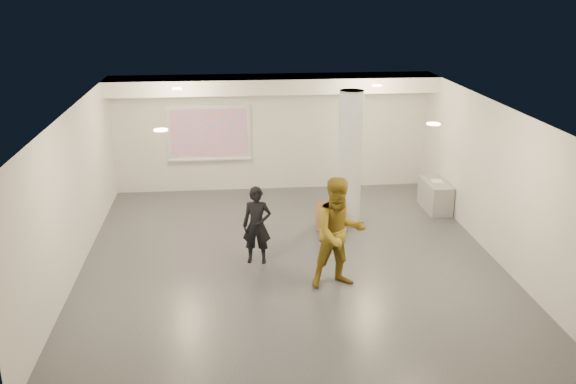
{
  "coord_description": "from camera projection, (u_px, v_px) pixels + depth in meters",
  "views": [
    {
      "loc": [
        -1.2,
        -11.5,
        5.24
      ],
      "look_at": [
        0.0,
        0.4,
        1.25
      ],
      "focal_mm": 40.0,
      "sensor_mm": 36.0,
      "label": 1
    }
  ],
  "objects": [
    {
      "name": "downlight_sw",
      "position": [
        161.0,
        130.0,
        10.05
      ],
      "size": [
        0.22,
        0.22,
        0.02
      ],
      "primitive_type": "cylinder",
      "color": "#F2BB84",
      "rests_on": "ceiling"
    },
    {
      "name": "downlight_se",
      "position": [
        433.0,
        124.0,
        10.47
      ],
      "size": [
        0.22,
        0.22,
        0.02
      ],
      "primitive_type": "cylinder",
      "color": "#F2BB84",
      "rests_on": "ceiling"
    },
    {
      "name": "cardboard_front",
      "position": [
        337.0,
        222.0,
        13.84
      ],
      "size": [
        0.48,
        0.28,
        0.51
      ],
      "primitive_type": "cube",
      "rotation": [
        -0.2,
        0.0,
        0.31
      ],
      "color": "olive",
      "rests_on": "floor"
    },
    {
      "name": "man",
      "position": [
        339.0,
        233.0,
        11.22
      ],
      "size": [
        1.1,
        0.93,
        2.01
      ],
      "primitive_type": "imported",
      "rotation": [
        0.0,
        0.0,
        0.18
      ],
      "color": "olive",
      "rests_on": "floor"
    },
    {
      "name": "wall_front",
      "position": [
        328.0,
        298.0,
        7.9
      ],
      "size": [
        8.0,
        0.01,
        3.0
      ],
      "primitive_type": "cube",
      "color": "silver",
      "rests_on": "floor"
    },
    {
      "name": "wall_left",
      "position": [
        74.0,
        193.0,
        11.77
      ],
      "size": [
        0.01,
        9.0,
        3.0
      ],
      "primitive_type": "cube",
      "color": "silver",
      "rests_on": "floor"
    },
    {
      "name": "wall_back",
      "position": [
        272.0,
        132.0,
        16.39
      ],
      "size": [
        8.0,
        0.01,
        3.0
      ],
      "primitive_type": "cube",
      "color": "silver",
      "rests_on": "floor"
    },
    {
      "name": "ceiling",
      "position": [
        290.0,
        108.0,
        11.67
      ],
      "size": [
        8.0,
        9.0,
        0.01
      ],
      "primitive_type": "cube",
      "color": "white",
      "rests_on": "floor"
    },
    {
      "name": "credenza",
      "position": [
        435.0,
        196.0,
        15.2
      ],
      "size": [
        0.51,
        1.19,
        0.69
      ],
      "primitive_type": "cube",
      "rotation": [
        0.0,
        0.0,
        0.01
      ],
      "color": "gray",
      "rests_on": "floor"
    },
    {
      "name": "projection_screen",
      "position": [
        209.0,
        133.0,
        16.19
      ],
      "size": [
        2.1,
        0.13,
        1.42
      ],
      "color": "white",
      "rests_on": "wall_back"
    },
    {
      "name": "column",
      "position": [
        350.0,
        159.0,
        13.99
      ],
      "size": [
        0.52,
        0.52,
        3.0
      ],
      "primitive_type": "cylinder",
      "color": "silver",
      "rests_on": "floor"
    },
    {
      "name": "papers_stack",
      "position": [
        437.0,
        181.0,
        15.08
      ],
      "size": [
        0.27,
        0.33,
        0.02
      ],
      "primitive_type": "cube",
      "rotation": [
        0.0,
        0.0,
        -0.09
      ],
      "color": "white",
      "rests_on": "credenza"
    },
    {
      "name": "downlight_nw",
      "position": [
        177.0,
        89.0,
        13.83
      ],
      "size": [
        0.22,
        0.22,
        0.02
      ],
      "primitive_type": "cylinder",
      "color": "#F2BB84",
      "rests_on": "ceiling"
    },
    {
      "name": "floor",
      "position": [
        290.0,
        259.0,
        12.62
      ],
      "size": [
        8.0,
        9.0,
        0.01
      ],
      "primitive_type": "cube",
      "color": "#383A3F",
      "rests_on": "ground"
    },
    {
      "name": "woman",
      "position": [
        257.0,
        225.0,
        12.24
      ],
      "size": [
        0.61,
        0.45,
        1.52
      ],
      "primitive_type": "imported",
      "rotation": [
        0.0,
        0.0,
        -0.16
      ],
      "color": "black",
      "rests_on": "floor"
    },
    {
      "name": "wall_right",
      "position": [
        493.0,
        180.0,
        12.53
      ],
      "size": [
        0.01,
        9.0,
        3.0
      ],
      "primitive_type": "cube",
      "color": "silver",
      "rests_on": "floor"
    },
    {
      "name": "downlight_ne",
      "position": [
        377.0,
        85.0,
        14.25
      ],
      "size": [
        0.22,
        0.22,
        0.02
      ],
      "primitive_type": "cylinder",
      "color": "#F2BB84",
      "rests_on": "ceiling"
    },
    {
      "name": "cardboard_back",
      "position": [
        329.0,
        216.0,
        13.99
      ],
      "size": [
        0.6,
        0.24,
        0.64
      ],
      "primitive_type": "cube",
      "rotation": [
        -0.28,
        0.0,
        -0.01
      ],
      "color": "olive",
      "rests_on": "floor"
    },
    {
      "name": "soffit_band",
      "position": [
        273.0,
        84.0,
        15.46
      ],
      "size": [
        8.0,
        1.1,
        0.36
      ],
      "primitive_type": "cube",
      "color": "silver",
      "rests_on": "ceiling"
    }
  ]
}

